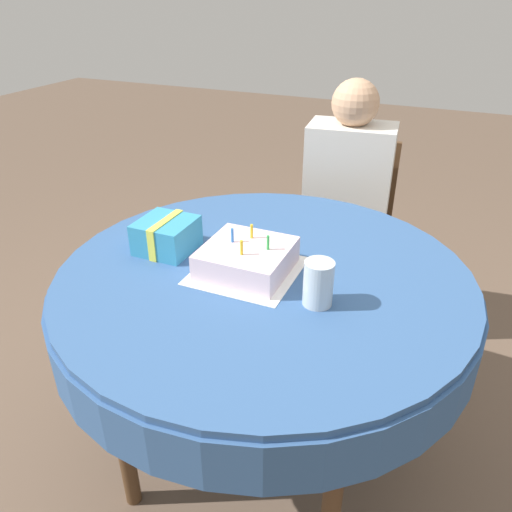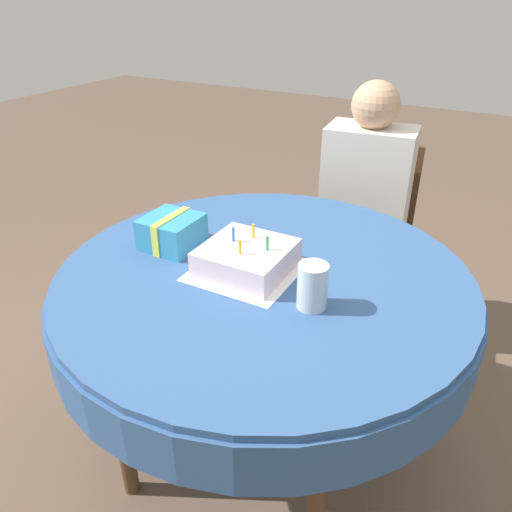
{
  "view_description": "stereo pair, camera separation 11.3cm",
  "coord_description": "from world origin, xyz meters",
  "px_view_note": "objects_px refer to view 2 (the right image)",
  "views": [
    {
      "loc": [
        0.46,
        -1.13,
        1.5
      ],
      "look_at": [
        -0.02,
        -0.01,
        0.82
      ],
      "focal_mm": 35.0,
      "sensor_mm": 36.0,
      "label": 1
    },
    {
      "loc": [
        0.56,
        -1.08,
        1.5
      ],
      "look_at": [
        -0.02,
        -0.01,
        0.82
      ],
      "focal_mm": 35.0,
      "sensor_mm": 36.0,
      "label": 2
    }
  ],
  "objects_px": {
    "birthday_cake": "(247,258)",
    "drinking_glass": "(312,286)",
    "person": "(364,198)",
    "gift_box": "(172,232)",
    "chair": "(363,235)"
  },
  "relations": [
    {
      "from": "birthday_cake",
      "to": "gift_box",
      "type": "xyz_separation_m",
      "value": [
        -0.28,
        0.02,
        0.01
      ]
    },
    {
      "from": "person",
      "to": "drinking_glass",
      "type": "distance_m",
      "value": 0.98
    },
    {
      "from": "chair",
      "to": "person",
      "type": "xyz_separation_m",
      "value": [
        0.01,
        -0.09,
        0.22
      ]
    },
    {
      "from": "drinking_glass",
      "to": "person",
      "type": "bearing_deg",
      "value": 99.57
    },
    {
      "from": "chair",
      "to": "drinking_glass",
      "type": "xyz_separation_m",
      "value": [
        0.17,
        -1.05,
        0.36
      ]
    },
    {
      "from": "birthday_cake",
      "to": "gift_box",
      "type": "height_order",
      "value": "birthday_cake"
    },
    {
      "from": "chair",
      "to": "birthday_cake",
      "type": "height_order",
      "value": "birthday_cake"
    },
    {
      "from": "person",
      "to": "gift_box",
      "type": "relative_size",
      "value": 7.07
    },
    {
      "from": "birthday_cake",
      "to": "gift_box",
      "type": "distance_m",
      "value": 0.28
    },
    {
      "from": "person",
      "to": "gift_box",
      "type": "bearing_deg",
      "value": -118.3
    },
    {
      "from": "birthday_cake",
      "to": "drinking_glass",
      "type": "height_order",
      "value": "same"
    },
    {
      "from": "person",
      "to": "drinking_glass",
      "type": "xyz_separation_m",
      "value": [
        0.16,
        -0.95,
        0.14
      ]
    },
    {
      "from": "drinking_glass",
      "to": "gift_box",
      "type": "relative_size",
      "value": 0.73
    },
    {
      "from": "chair",
      "to": "person",
      "type": "distance_m",
      "value": 0.24
    },
    {
      "from": "drinking_glass",
      "to": "gift_box",
      "type": "distance_m",
      "value": 0.51
    }
  ]
}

